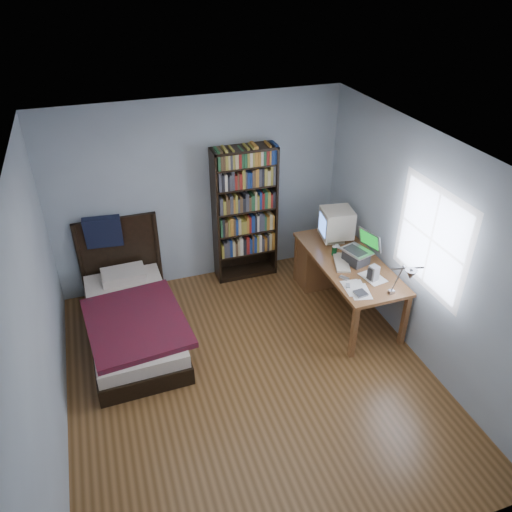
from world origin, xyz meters
name	(u,v)px	position (x,y,z in m)	size (l,w,h in m)	color
room	(253,281)	(0.03, 0.00, 1.25)	(4.20, 4.24, 2.50)	#583819
desk	(329,262)	(1.50, 1.23, 0.42)	(0.75, 1.72, 0.73)	brown
crt_monitor	(336,223)	(1.55, 1.24, 0.98)	(0.44, 0.41, 0.45)	beige
laptop	(358,254)	(1.58, 0.69, 0.84)	(0.41, 0.39, 0.41)	#2D2D30
desk_lamp	(408,276)	(1.51, -0.36, 1.23)	(0.24, 0.52, 0.62)	#99999E
keyboard	(342,263)	(1.39, 0.72, 0.74)	(0.16, 0.41, 0.03)	beige
speaker	(374,273)	(1.57, 0.29, 0.82)	(0.09, 0.09, 0.19)	gray
soda_can	(334,251)	(1.39, 0.93, 0.79)	(0.06, 0.06, 0.12)	#073910
mouse	(338,246)	(1.51, 1.07, 0.75)	(0.06, 0.11, 0.04)	silver
phone_silver	(344,278)	(1.27, 0.42, 0.74)	(0.05, 0.11, 0.02)	silver
phone_grey	(348,286)	(1.24, 0.27, 0.74)	(0.04, 0.09, 0.02)	gray
external_drive	(361,294)	(1.30, 0.09, 0.74)	(0.12, 0.12, 0.03)	gray
bookshelf	(245,214)	(0.56, 1.94, 0.94)	(0.84, 0.30, 1.86)	black
bed	(131,316)	(-1.11, 1.14, 0.26)	(1.15, 2.07, 1.16)	black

